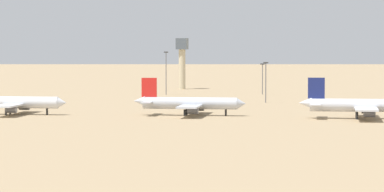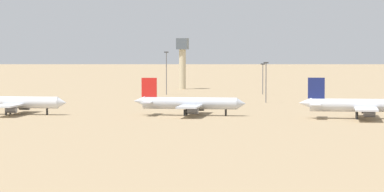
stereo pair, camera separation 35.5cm
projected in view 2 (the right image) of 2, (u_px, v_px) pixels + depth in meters
name	position (u px, v px, depth m)	size (l,w,h in m)	color
ground	(181.00, 117.00, 312.39)	(4000.00, 4000.00, 0.00)	#9E8460
ridge_far_west	(6.00, 20.00, 1446.42)	(418.29, 289.91, 102.63)	gray
ridge_west	(330.00, 15.00, 1202.25)	(240.50, 237.01, 105.31)	gray
parked_jet_yellow_1	(11.00, 102.00, 323.07)	(35.41, 29.81, 11.70)	silver
parked_jet_red_2	(189.00, 103.00, 318.94)	(35.16, 29.57, 11.62)	silver
parked_jet_navy_3	(361.00, 105.00, 305.66)	(36.84, 31.04, 12.16)	silver
control_tower	(182.00, 58.00, 491.39)	(5.20, 5.20, 24.24)	#C6B793
light_pole_west	(166.00, 70.00, 441.06)	(1.80, 0.50, 18.43)	#59595E
light_pole_mid	(263.00, 76.00, 443.67)	(1.80, 0.50, 13.29)	#59595E
light_pole_east	(266.00, 79.00, 384.34)	(1.80, 0.50, 15.16)	#59595E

